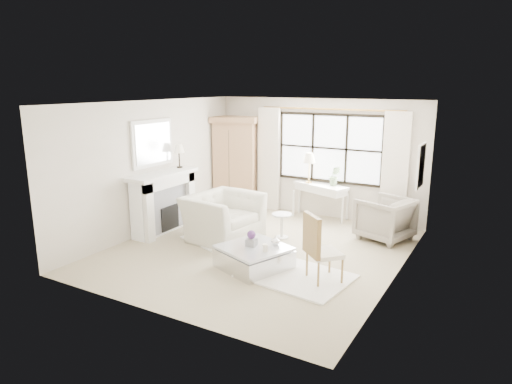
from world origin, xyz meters
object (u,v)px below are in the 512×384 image
console_table (320,201)px  armoire (236,161)px  club_armchair (223,217)px  coffee_table (254,258)px

console_table → armoire: bearing=-158.8°
armoire → club_armchair: bearing=-80.6°
armoire → club_armchair: armoire is taller
armoire → coffee_table: bearing=-70.3°
coffee_table → club_armchair: bearing=163.4°
armoire → club_armchair: 2.59m
console_table → club_armchair: bearing=-96.4°
console_table → club_armchair: (-1.13, -2.29, 0.05)m
coffee_table → armoire: bearing=147.4°
armoire → coffee_table: size_ratio=1.74×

